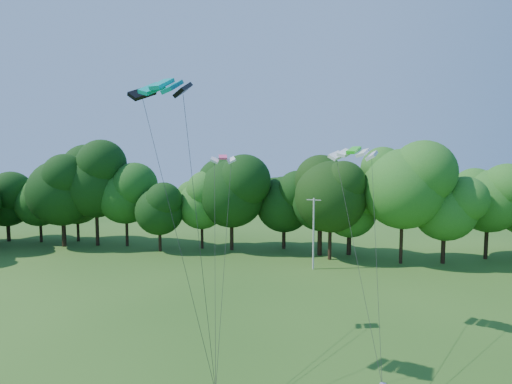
# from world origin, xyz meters

# --- Properties ---
(utility_pole) EXTENTS (1.49, 0.49, 7.63)m
(utility_pole) POSITION_xyz_m (2.48, 29.31, 3.94)
(utility_pole) COLOR #ACADA4
(utility_pole) RESTS_ON ground
(kite_teal) EXTENTS (3.40, 2.13, 0.78)m
(kite_teal) POSITION_xyz_m (-4.84, 6.62, 15.61)
(kite_teal) COLOR #059F96
(kite_teal) RESTS_ON ground
(kite_green) EXTENTS (3.32, 2.48, 0.54)m
(kite_green) POSITION_xyz_m (5.28, 14.46, 12.39)
(kite_green) COLOR #27D21F
(kite_green) RESTS_ON ground
(kite_pink) EXTENTS (1.81, 1.19, 0.34)m
(kite_pink) POSITION_xyz_m (-3.27, 12.93, 11.93)
(kite_pink) COLOR #FB457E
(kite_pink) RESTS_ON ground
(tree_back_west) EXTENTS (7.96, 7.96, 11.58)m
(tree_back_west) POSITION_xyz_m (-30.79, 38.32, 7.23)
(tree_back_west) COLOR #392917
(tree_back_west) RESTS_ON ground
(tree_back_center) EXTENTS (9.09, 9.09, 13.23)m
(tree_back_center) POSITION_xyz_m (4.31, 33.65, 8.26)
(tree_back_center) COLOR black
(tree_back_center) RESTS_ON ground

